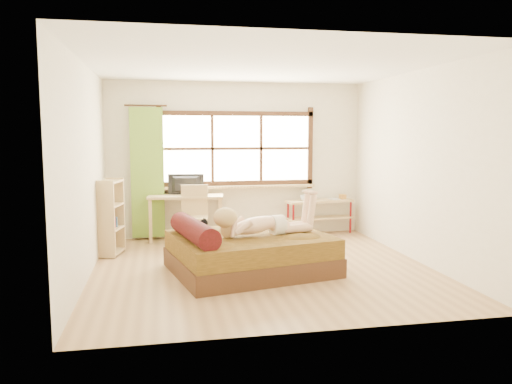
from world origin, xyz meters
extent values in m
plane|color=#9E754C|center=(0.00, 0.00, 0.00)|extent=(4.50, 4.50, 0.00)
plane|color=white|center=(0.00, 0.00, 2.70)|extent=(4.50, 4.50, 0.00)
plane|color=silver|center=(0.00, 2.25, 1.35)|extent=(4.50, 0.00, 4.50)
plane|color=silver|center=(0.00, -2.25, 1.35)|extent=(4.50, 0.00, 4.50)
plane|color=silver|center=(-2.25, 0.00, 1.35)|extent=(0.00, 4.50, 4.50)
plane|color=silver|center=(2.25, 0.00, 1.35)|extent=(0.00, 4.50, 4.50)
cube|color=#FFEDBF|center=(0.00, 2.25, 1.55)|extent=(2.60, 0.01, 1.30)
cube|color=tan|center=(0.00, 2.17, 0.88)|extent=(2.80, 0.16, 0.04)
cube|color=olive|center=(-1.55, 2.13, 1.15)|extent=(0.55, 0.10, 2.20)
cube|color=#381F10|center=(-0.19, -0.14, 0.12)|extent=(2.26, 1.96, 0.25)
cube|color=#36290C|center=(-0.19, -0.14, 0.37)|extent=(2.22, 1.92, 0.25)
cylinder|color=black|center=(-0.94, -0.31, 0.61)|extent=(0.56, 1.37, 0.28)
cube|color=tan|center=(-0.92, 1.95, 0.76)|extent=(1.31, 0.73, 0.04)
cube|color=tan|center=(-1.51, 1.80, 0.37)|extent=(0.06, 0.06, 0.75)
cube|color=tan|center=(-0.38, 1.65, 0.37)|extent=(0.06, 0.06, 0.75)
cube|color=tan|center=(-1.45, 2.25, 0.37)|extent=(0.06, 0.06, 0.75)
cube|color=tan|center=(-0.32, 2.10, 0.37)|extent=(0.06, 0.06, 0.75)
imported|color=black|center=(-0.92, 2.00, 0.95)|extent=(0.61, 0.16, 0.35)
cube|color=tan|center=(-0.82, 1.50, 0.46)|extent=(0.49, 0.49, 0.04)
cube|color=tan|center=(-0.79, 1.70, 0.73)|extent=(0.44, 0.10, 0.50)
cube|color=tan|center=(-1.03, 1.34, 0.22)|extent=(0.05, 0.05, 0.44)
cube|color=tan|center=(-0.65, 1.29, 0.22)|extent=(0.05, 0.05, 0.44)
cube|color=tan|center=(-0.98, 1.71, 0.22)|extent=(0.05, 0.05, 0.44)
cube|color=tan|center=(-0.61, 1.66, 0.22)|extent=(0.05, 0.05, 0.44)
cube|color=tan|center=(1.49, 2.07, 0.60)|extent=(1.27, 0.48, 0.04)
cube|color=tan|center=(1.49, 2.07, 0.29)|extent=(1.27, 0.48, 0.03)
cylinder|color=maroon|center=(0.94, 1.87, 0.31)|extent=(0.04, 0.04, 0.62)
cylinder|color=maroon|center=(2.07, 2.03, 0.31)|extent=(0.04, 0.04, 0.62)
cylinder|color=maroon|center=(0.91, 2.11, 0.31)|extent=(0.04, 0.04, 0.62)
cylinder|color=maroon|center=(2.03, 2.27, 0.31)|extent=(0.04, 0.04, 0.62)
cube|color=gold|center=(1.95, 2.13, 0.66)|extent=(0.12, 0.12, 0.08)
imported|color=gray|center=(1.19, 2.07, 0.67)|extent=(0.14, 0.14, 0.10)
imported|color=gray|center=(1.69, 2.07, 0.63)|extent=(0.19, 0.24, 0.02)
cube|color=tan|center=(-2.08, 1.15, 0.05)|extent=(0.38, 0.52, 0.03)
cube|color=tan|center=(-2.08, 1.15, 0.40)|extent=(0.38, 0.52, 0.03)
cube|color=tan|center=(-2.08, 1.15, 0.75)|extent=(0.38, 0.52, 0.03)
cube|color=tan|center=(-2.08, 1.15, 1.11)|extent=(0.38, 0.52, 0.03)
cube|color=tan|center=(-2.13, 0.92, 0.58)|extent=(0.28, 0.09, 1.13)
cube|color=tan|center=(-2.03, 1.37, 0.58)|extent=(0.28, 0.09, 1.13)
camera|label=1|loc=(-1.33, -6.48, 1.82)|focal=35.00mm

